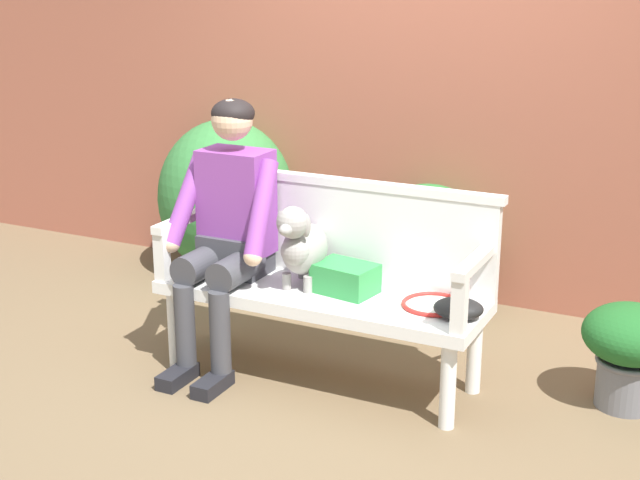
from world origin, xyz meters
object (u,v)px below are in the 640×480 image
object	(u,v)px
dog_on_bench	(302,245)
person_seated	(228,223)
baseball_glove	(458,308)
sports_bag	(345,278)
potted_plant	(630,346)
tennis_racket	(438,303)
garden_bench	(320,302)

from	to	relation	value
dog_on_bench	person_seated	bearing A→B (deg)	-178.07
baseball_glove	sports_bag	xyz separation A→B (m)	(-0.58, 0.08, 0.03)
sports_bag	potted_plant	bearing A→B (deg)	14.69
person_seated	dog_on_bench	world-z (taller)	person_seated
potted_plant	tennis_racket	bearing A→B (deg)	-160.14
person_seated	sports_bag	distance (m)	0.65
tennis_racket	person_seated	bearing A→B (deg)	-175.73
garden_bench	baseball_glove	world-z (taller)	baseball_glove
tennis_racket	baseball_glove	world-z (taller)	baseball_glove
garden_bench	dog_on_bench	size ratio (longest dim) A/B	3.70
garden_bench	potted_plant	size ratio (longest dim) A/B	3.23
garden_bench	dog_on_bench	distance (m)	0.29
dog_on_bench	baseball_glove	distance (m)	0.81
dog_on_bench	baseball_glove	bearing A→B (deg)	-3.33
sports_bag	baseball_glove	bearing A→B (deg)	-7.44
baseball_glove	potted_plant	distance (m)	0.82
sports_bag	person_seated	bearing A→B (deg)	-176.00
person_seated	potted_plant	xyz separation A→B (m)	(1.87, 0.37, -0.43)
garden_bench	person_seated	world-z (taller)	person_seated
garden_bench	person_seated	size ratio (longest dim) A/B	1.19
tennis_racket	potted_plant	bearing A→B (deg)	19.86
tennis_racket	potted_plant	distance (m)	0.88
garden_bench	tennis_racket	world-z (taller)	tennis_racket
baseball_glove	potted_plant	size ratio (longest dim) A/B	0.45
sports_bag	tennis_racket	bearing A→B (deg)	4.64
sports_bag	potted_plant	world-z (taller)	sports_bag
dog_on_bench	garden_bench	bearing A→B (deg)	0.05
person_seated	sports_bag	size ratio (longest dim) A/B	4.74
dog_on_bench	sports_bag	distance (m)	0.26
garden_bench	tennis_racket	size ratio (longest dim) A/B	2.77
potted_plant	dog_on_bench	bearing A→B (deg)	-166.29
garden_bench	potted_plant	world-z (taller)	potted_plant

